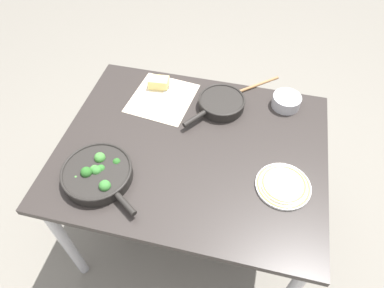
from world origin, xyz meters
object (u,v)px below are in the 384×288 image
object	(u,v)px
skillet_eggs	(221,103)
wooden_spoon	(237,92)
cheese_block	(159,83)
prep_bowl_steel	(286,101)
grater_knife	(166,90)
skillet_broccoli	(98,174)
dinner_plate_stack	(283,185)

from	to	relation	value
skillet_eggs	wooden_spoon	distance (m)	0.14
cheese_block	prep_bowl_steel	xyz separation A→B (m)	(-0.65, -0.01, 0.00)
skillet_eggs	grater_knife	size ratio (longest dim) A/B	1.23
skillet_broccoli	wooden_spoon	xyz separation A→B (m)	(-0.48, -0.65, -0.02)
dinner_plate_stack	skillet_broccoli	bearing A→B (deg)	10.19
grater_knife	skillet_eggs	bearing A→B (deg)	63.97
cheese_block	grater_knife	bearing A→B (deg)	155.43
skillet_eggs	wooden_spoon	world-z (taller)	skillet_eggs
skillet_broccoli	skillet_eggs	size ratio (longest dim) A/B	1.15
wooden_spoon	cheese_block	xyz separation A→B (m)	(0.40, 0.05, 0.02)
wooden_spoon	prep_bowl_steel	world-z (taller)	prep_bowl_steel
skillet_eggs	cheese_block	distance (m)	0.35
skillet_broccoli	grater_knife	bearing A→B (deg)	112.04
wooden_spoon	dinner_plate_stack	xyz separation A→B (m)	(-0.27, 0.51, 0.01)
cheese_block	dinner_plate_stack	world-z (taller)	cheese_block
skillet_broccoli	wooden_spoon	size ratio (longest dim) A/B	1.10
skillet_eggs	prep_bowl_steel	xyz separation A→B (m)	(-0.31, -0.08, 0.00)
grater_knife	cheese_block	size ratio (longest dim) A/B	2.43
skillet_eggs	grater_knife	world-z (taller)	skillet_eggs
dinner_plate_stack	prep_bowl_steel	bearing A→B (deg)	-87.42
cheese_block	prep_bowl_steel	distance (m)	0.65
wooden_spoon	skillet_broccoli	bearing A→B (deg)	12.63
prep_bowl_steel	wooden_spoon	bearing A→B (deg)	-7.85
wooden_spoon	cheese_block	size ratio (longest dim) A/B	3.15
skillet_broccoli	skillet_eggs	world-z (taller)	skillet_broccoli
skillet_eggs	wooden_spoon	bearing A→B (deg)	-172.59
skillet_eggs	dinner_plate_stack	bearing A→B (deg)	75.29
cheese_block	dinner_plate_stack	bearing A→B (deg)	145.01
wooden_spoon	grater_knife	world-z (taller)	grater_knife
dinner_plate_stack	prep_bowl_steel	distance (m)	0.48
wooden_spoon	prep_bowl_steel	xyz separation A→B (m)	(-0.24, 0.03, 0.02)
skillet_broccoli	dinner_plate_stack	size ratio (longest dim) A/B	1.62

